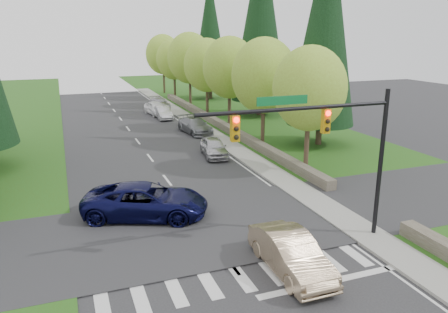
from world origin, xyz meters
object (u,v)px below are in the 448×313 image
parked_car_d (156,108)px  parked_car_b (195,126)px  parked_car_c (163,113)px  parked_car_e (160,103)px  suv_navy (146,201)px  parked_car_a (214,147)px  sedan_champagne (291,253)px

parked_car_d → parked_car_b: bearing=-90.3°
parked_car_d → parked_car_c: bearing=-93.6°
parked_car_c → parked_car_e: 7.33m
suv_navy → parked_car_d: 29.07m
parked_car_c → parked_car_a: bearing=-87.8°
sedan_champagne → parked_car_e: (3.62, 40.04, -0.17)m
parked_car_e → parked_car_d: bearing=-113.6°
sedan_champagne → parked_car_d: sedan_champagne is taller
parked_car_b → parked_car_d: size_ratio=1.12×
suv_navy → parked_car_b: size_ratio=1.27×
suv_navy → parked_car_a: 11.80m
parked_car_a → parked_car_d: 18.82m
parked_car_b → parked_car_d: (-1.40, 10.70, 0.03)m
parked_car_a → parked_car_c: size_ratio=1.02×
parked_car_a → parked_car_e: 23.29m
parked_car_e → parked_car_c: bearing=-105.6°
suv_navy → parked_car_e: (7.92, 32.78, -0.26)m
parked_car_c → parked_car_b: bearing=-80.1°
parked_car_d → parked_car_e: bearing=64.8°
suv_navy → parked_car_d: suv_navy is taller
parked_car_a → parked_car_c: (-0.26, 16.04, -0.04)m
parked_car_c → suv_navy: bearing=-103.5°
suv_navy → parked_car_e: suv_navy is taller
parked_car_c → parked_car_d: size_ratio=0.93×
parked_car_a → parked_car_e: size_ratio=0.99×
sedan_champagne → parked_car_d: 35.65m
suv_navy → parked_car_c: 26.42m
parked_car_e → parked_car_b: bearing=-96.1°
suv_navy → parked_car_a: bearing=-14.5°
parked_car_a → parked_car_c: 16.04m
suv_navy → parked_car_c: suv_navy is taller
parked_car_a → suv_navy: bearing=-118.9°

